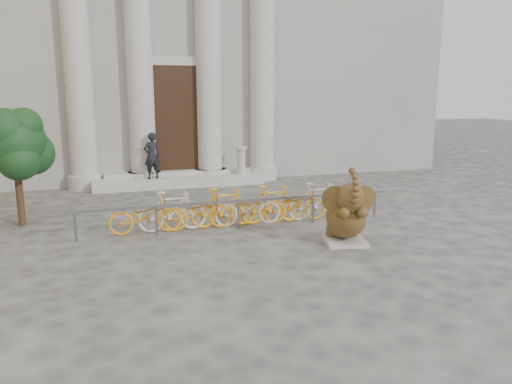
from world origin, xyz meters
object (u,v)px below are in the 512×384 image
object	(u,v)px
bike_rack	(235,207)
pedestrian	(152,156)
tree	(16,144)
elephant_statue	(346,216)

from	to	relation	value
bike_rack	pedestrian	distance (m)	5.70
tree	pedestrian	xyz separation A→B (m)	(3.62, 3.81, -0.91)
elephant_statue	tree	bearing A→B (deg)	163.86
elephant_statue	pedestrian	size ratio (longest dim) A/B	1.12
bike_rack	elephant_statue	bearing A→B (deg)	-47.50
elephant_statue	bike_rack	world-z (taller)	elephant_statue
bike_rack	tree	xyz separation A→B (m)	(-5.13, 1.64, 1.56)
pedestrian	elephant_statue	bearing A→B (deg)	94.74
tree	pedestrian	bearing A→B (deg)	46.49
bike_rack	pedestrian	world-z (taller)	pedestrian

